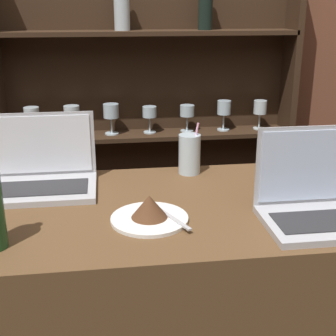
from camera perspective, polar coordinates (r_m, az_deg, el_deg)
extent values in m
cube|color=brown|center=(2.30, -2.04, 12.54)|extent=(7.00, 0.06, 2.70)
cube|color=#332114|center=(2.30, -19.11, 1.00)|extent=(0.03, 0.18, 1.88)
cube|color=#332114|center=(2.42, 13.88, 2.38)|extent=(0.03, 0.18, 1.88)
cube|color=#332114|center=(2.34, -2.40, 2.38)|extent=(1.38, 0.02, 1.88)
cube|color=#332114|center=(2.40, -2.09, -6.78)|extent=(1.34, 0.18, 0.02)
cube|color=#332114|center=(2.24, -2.23, 4.07)|extent=(1.34, 0.18, 0.02)
cube|color=#332114|center=(2.16, -2.40, 16.16)|extent=(1.34, 0.18, 0.02)
cylinder|color=silver|center=(2.25, -16.04, 3.75)|extent=(0.06, 0.06, 0.01)
cylinder|color=silver|center=(2.24, -16.14, 4.79)|extent=(0.01, 0.01, 0.08)
cylinder|color=silver|center=(2.22, -16.30, 6.44)|extent=(0.07, 0.07, 0.05)
cylinder|color=silver|center=(2.23, -11.47, 3.99)|extent=(0.06, 0.06, 0.01)
cylinder|color=silver|center=(2.22, -11.54, 4.99)|extent=(0.01, 0.01, 0.07)
cylinder|color=silver|center=(2.21, -11.66, 6.68)|extent=(0.07, 0.07, 0.06)
cylinder|color=silver|center=(2.23, -6.85, 4.20)|extent=(0.06, 0.06, 0.01)
cylinder|color=silver|center=(2.22, -6.89, 5.19)|extent=(0.01, 0.01, 0.07)
cylinder|color=silver|center=(2.20, -6.96, 6.94)|extent=(0.07, 0.07, 0.06)
cylinder|color=silver|center=(2.23, -2.24, 4.39)|extent=(0.06, 0.06, 0.01)
cylinder|color=silver|center=(2.22, -2.25, 5.35)|extent=(0.01, 0.01, 0.07)
cylinder|color=silver|center=(2.21, -2.27, 6.87)|extent=(0.07, 0.07, 0.05)
cylinder|color=silver|center=(2.26, 2.31, 4.55)|extent=(0.06, 0.06, 0.01)
cylinder|color=silver|center=(2.25, 2.33, 5.49)|extent=(0.01, 0.01, 0.07)
cylinder|color=silver|center=(2.23, 2.35, 7.01)|extent=(0.07, 0.07, 0.05)
cylinder|color=silver|center=(2.30, 6.75, 4.68)|extent=(0.06, 0.06, 0.01)
cylinder|color=silver|center=(2.29, 6.78, 5.64)|extent=(0.01, 0.01, 0.07)
cylinder|color=silver|center=(2.27, 6.85, 7.34)|extent=(0.07, 0.07, 0.07)
cylinder|color=silver|center=(2.35, 11.01, 4.77)|extent=(0.06, 0.06, 0.01)
cylinder|color=silver|center=(2.34, 11.07, 5.68)|extent=(0.01, 0.01, 0.07)
cylinder|color=silver|center=(2.32, 11.18, 7.30)|extent=(0.06, 0.06, 0.06)
cylinder|color=#B2C1C6|center=(2.15, -5.66, 18.69)|extent=(0.07, 0.07, 0.18)
cylinder|color=black|center=(2.20, 4.59, 18.86)|extent=(0.06, 0.06, 0.19)
cube|color=#ADADB2|center=(1.47, -15.23, -2.57)|extent=(0.33, 0.23, 0.02)
cube|color=#28282B|center=(1.46, -15.32, -2.36)|extent=(0.28, 0.12, 0.00)
cube|color=#ADADB2|center=(1.54, -15.11, 2.82)|extent=(0.33, 0.00, 0.21)
cube|color=white|center=(1.54, -15.13, 2.80)|extent=(0.31, 0.01, 0.18)
cube|color=#ADADB2|center=(1.28, 18.37, -6.31)|extent=(0.31, 0.22, 0.02)
cube|color=#28282B|center=(1.27, 18.63, -6.09)|extent=(0.26, 0.12, 0.00)
cube|color=#ADADB2|center=(1.33, 16.92, 0.32)|extent=(0.31, 0.00, 0.22)
cube|color=silver|center=(1.33, 16.97, 0.29)|extent=(0.28, 0.01, 0.20)
cylinder|color=white|center=(1.25, -2.27, -6.21)|extent=(0.21, 0.21, 0.01)
cone|color=#51301C|center=(1.23, -2.29, -4.70)|extent=(0.10, 0.10, 0.06)
cube|color=#B7B7BC|center=(1.23, 0.44, -6.06)|extent=(0.08, 0.16, 0.00)
cylinder|color=silver|center=(1.57, 2.63, 1.71)|extent=(0.07, 0.07, 0.13)
cylinder|color=#EA9EC6|center=(1.56, 3.11, 2.44)|extent=(0.04, 0.01, 0.17)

